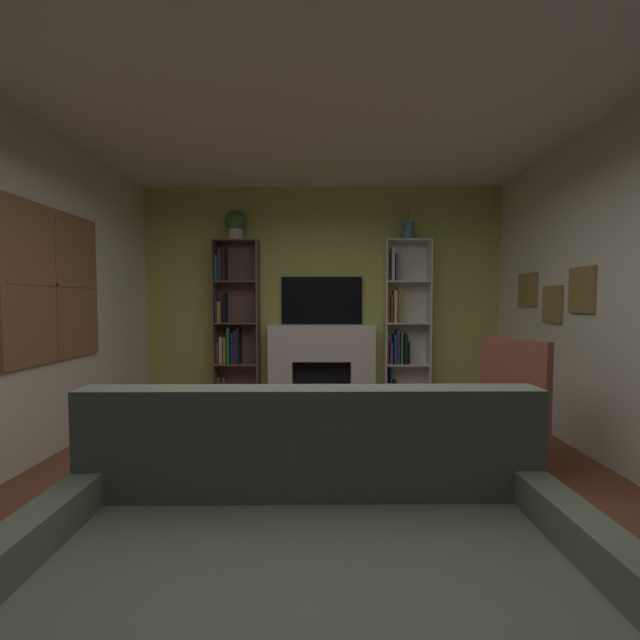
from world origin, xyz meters
TOP-DOWN VIEW (x-y plane):
  - ground_plane at (0.00, 0.00)m, footprint 6.59×6.59m
  - wall_back_accent at (0.00, 2.77)m, footprint 4.78×0.06m
  - ceiling at (0.00, 0.00)m, footprint 4.78×5.61m
  - fireplace at (0.00, 2.62)m, footprint 1.47×0.55m
  - tv at (0.00, 2.71)m, footprint 1.05×0.06m
  - bookshelf_left at (-1.16, 2.65)m, footprint 0.58×0.27m
  - bookshelf_right at (1.04, 2.65)m, footprint 0.58×0.27m
  - potted_plant at (-1.10, 2.59)m, footprint 0.27×0.27m
  - vase_with_flowers at (1.10, 2.59)m, footprint 0.15×0.15m
  - couch at (-0.01, -1.02)m, footprint 2.08×0.95m
  - armchair at (1.38, 0.64)m, footprint 0.81×0.84m
  - coffee_table at (-0.01, -0.27)m, footprint 0.80×0.49m

SIDE VIEW (x-z plane):
  - ground_plane at x=0.00m, z-range 0.00..0.00m
  - couch at x=-0.01m, z-range -0.17..0.78m
  - coffee_table at x=-0.01m, z-range 0.13..0.49m
  - armchair at x=1.38m, z-range -0.01..1.04m
  - fireplace at x=0.00m, z-range 0.04..1.08m
  - bookshelf_right at x=1.04m, z-range -0.05..2.08m
  - bookshelf_left at x=-1.16m, z-range -0.04..2.09m
  - tv at x=0.00m, z-range 1.05..1.67m
  - wall_back_accent at x=0.00m, z-range 0.00..2.83m
  - vase_with_flowers at x=1.10m, z-range 2.05..2.44m
  - potted_plant at x=-1.10m, z-range 2.15..2.53m
  - ceiling at x=0.00m, z-range 2.83..2.89m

